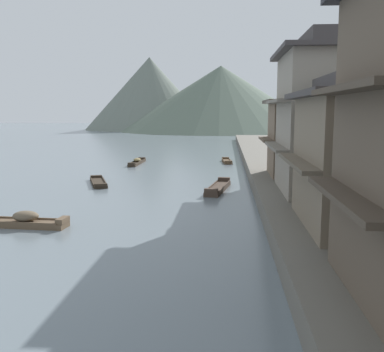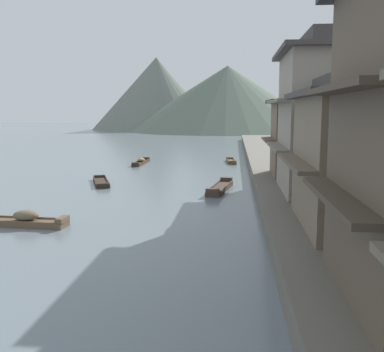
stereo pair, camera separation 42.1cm
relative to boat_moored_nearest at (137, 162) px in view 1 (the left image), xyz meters
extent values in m
cube|color=#6B665B|center=(20.27, -14.50, 0.27)|extent=(18.00, 110.00, 0.93)
cube|color=#33281E|center=(0.00, 0.00, -0.09)|extent=(0.93, 5.48, 0.23)
cube|color=#33281E|center=(0.05, 2.58, 0.13)|extent=(0.75, 0.37, 0.20)
cube|color=#33281E|center=(-0.05, -2.58, 0.13)|extent=(0.75, 0.37, 0.20)
cube|color=#33281E|center=(-0.37, 0.01, 0.06)|extent=(0.17, 4.96, 0.08)
cube|color=#33281E|center=(0.37, -0.01, 0.06)|extent=(0.17, 4.96, 0.08)
ellipsoid|color=olive|center=(0.00, 0.00, 0.23)|extent=(0.76, 1.06, 0.41)
cube|color=brown|center=(9.53, 2.03, -0.10)|extent=(1.20, 3.94, 0.21)
cube|color=brown|center=(9.36, 3.81, 0.10)|extent=(0.80, 0.43, 0.19)
cube|color=brown|center=(9.69, 0.25, 0.10)|extent=(0.80, 0.43, 0.19)
cube|color=brown|center=(9.14, 1.99, 0.05)|extent=(0.39, 3.37, 0.08)
cube|color=brown|center=(9.91, 2.07, 0.05)|extent=(0.39, 3.37, 0.08)
cube|color=#33281E|center=(-0.40, -13.21, -0.10)|extent=(2.56, 4.65, 0.20)
cube|color=#33281E|center=(0.36, -15.22, 0.08)|extent=(0.98, 0.66, 0.18)
cube|color=#33281E|center=(-1.15, -11.20, 0.08)|extent=(0.98, 0.66, 0.18)
cube|color=#33281E|center=(0.04, -13.05, 0.04)|extent=(1.51, 3.86, 0.08)
cube|color=#33281E|center=(-0.83, -13.37, 0.04)|extent=(1.51, 3.86, 0.08)
cube|color=brown|center=(-0.28, -26.08, -0.07)|extent=(4.14, 1.32, 0.27)
cube|color=brown|center=(1.60, -26.22, 0.19)|extent=(0.42, 0.95, 0.24)
cube|color=brown|center=(-0.32, -26.56, 0.11)|extent=(3.57, 0.33, 0.08)
cube|color=brown|center=(-0.25, -25.61, 0.11)|extent=(3.57, 0.33, 0.08)
ellipsoid|color=brown|center=(-0.28, -26.08, 0.33)|extent=(1.36, 1.02, 0.51)
cube|color=#423328|center=(8.88, -15.35, -0.05)|extent=(1.83, 5.52, 0.30)
cube|color=#423328|center=(9.28, -12.81, 0.23)|extent=(0.93, 0.50, 0.27)
cube|color=#423328|center=(8.47, -17.88, 0.23)|extent=(0.93, 0.50, 0.27)
cube|color=#423328|center=(8.43, -15.27, 0.13)|extent=(0.86, 4.88, 0.08)
cube|color=#423328|center=(9.32, -15.42, 0.13)|extent=(0.86, 4.88, 0.08)
cube|color=#4D4135|center=(12.29, -35.68, 3.33)|extent=(0.70, 5.76, 0.16)
cube|color=#4D4135|center=(12.29, -35.68, 5.93)|extent=(0.70, 5.76, 0.16)
cube|color=#7F705B|center=(14.76, -28.29, 3.33)|extent=(4.24, 6.68, 5.20)
cube|color=brown|center=(12.29, -28.29, 3.33)|extent=(0.70, 6.68, 0.16)
cube|color=#3D3838|center=(14.76, -28.29, 6.05)|extent=(5.14, 7.58, 0.24)
cube|color=#3D3838|center=(14.76, -28.29, 6.52)|extent=(2.55, 7.58, 0.70)
cube|color=gray|center=(14.74, -20.40, 4.63)|extent=(4.21, 6.73, 7.80)
cube|color=gray|center=(12.29, -20.40, 3.33)|extent=(0.70, 6.73, 0.16)
cube|color=gray|center=(12.29, -20.40, 5.93)|extent=(0.70, 6.73, 0.16)
cube|color=#3D3838|center=(14.74, -20.40, 8.65)|extent=(5.11, 7.63, 0.24)
cube|color=#3D3838|center=(14.74, -20.40, 9.12)|extent=(2.53, 7.63, 0.70)
cube|color=#75604C|center=(15.02, -13.74, 3.33)|extent=(4.77, 4.85, 5.20)
cube|color=brown|center=(12.29, -13.74, 3.33)|extent=(0.70, 4.85, 0.16)
cube|color=#4C4238|center=(15.02, -13.74, 6.05)|extent=(5.67, 5.75, 0.24)
cube|color=#4C4238|center=(15.02, -13.74, 6.52)|extent=(2.86, 5.75, 0.70)
cone|color=slate|center=(-13.52, 88.05, 10.44)|extent=(38.61, 38.61, 21.29)
cone|color=#5B6B5B|center=(7.77, 82.28, 8.85)|extent=(58.53, 58.53, 18.11)
camera|label=1|loc=(9.40, -46.63, 5.41)|focal=41.86mm
camera|label=2|loc=(9.82, -46.60, 5.41)|focal=41.86mm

